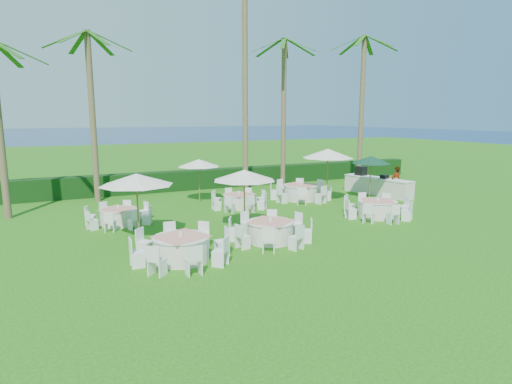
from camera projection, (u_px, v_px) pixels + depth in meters
ground at (286, 236)px, 16.60m from camera, size 120.00×120.00×0.00m
hedge at (193, 180)px, 27.16m from camera, size 34.00×1.00×1.20m
ocean at (86, 135)px, 107.21m from camera, size 260.00×260.00×0.00m
banquet_table_a at (181, 248)px, 13.68m from camera, size 3.19×3.19×0.97m
banquet_table_b at (270, 231)px, 15.79m from camera, size 3.04×3.04×0.93m
banquet_table_c at (377, 208)px, 19.61m from camera, size 3.07×3.07×0.93m
banquet_table_d at (119, 216)px, 18.26m from camera, size 2.70×2.70×0.85m
banquet_table_e at (239, 201)px, 21.58m from camera, size 2.83×2.83×0.87m
banquet_table_f at (301, 192)px, 23.68m from camera, size 3.33×3.33×1.01m
umbrella_a at (136, 180)px, 15.69m from camera, size 2.72×2.72×2.51m
umbrella_b at (244, 175)px, 17.04m from camera, size 2.56×2.56×2.47m
umbrella_c at (199, 163)px, 22.81m from camera, size 2.26×2.26×2.32m
umbrella_d at (328, 153)px, 22.79m from camera, size 2.76×2.76×2.87m
umbrella_green at (371, 160)px, 23.50m from camera, size 2.14×2.14×2.43m
buffet_table at (377, 185)px, 25.21m from camera, size 1.75×4.49×1.56m
staff_person at (396, 182)px, 24.54m from camera, size 0.64×0.43×1.74m
palm_b at (92, 109)px, 22.52m from camera, size 4.38×4.23×8.94m
palm_c at (245, 72)px, 24.59m from camera, size 4.12×4.40×13.14m
palm_d at (284, 107)px, 27.65m from camera, size 4.41×4.05×9.46m
palm_e at (362, 105)px, 28.04m from camera, size 4.17×4.40×9.71m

